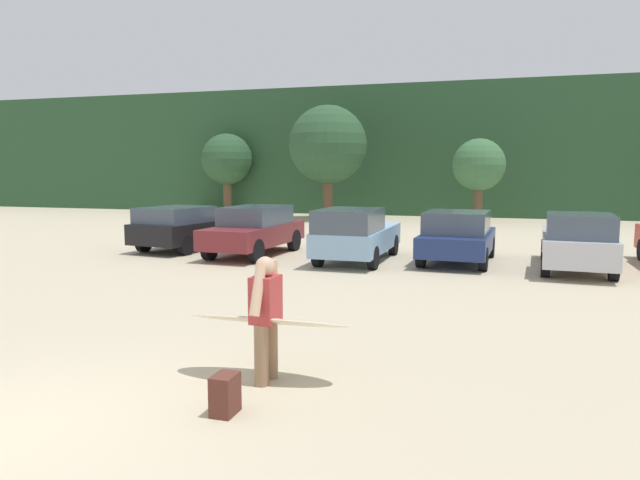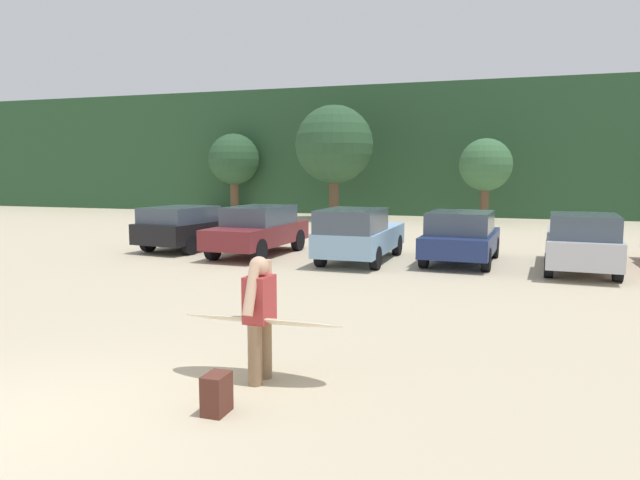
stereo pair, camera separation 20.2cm
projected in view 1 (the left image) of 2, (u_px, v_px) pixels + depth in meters
name	position (u px, v px, depth m)	size (l,w,h in m)	color
ground_plane	(19.00, 428.00, 6.15)	(120.00, 120.00, 0.00)	#C1B293
hillside_ridge	(431.00, 153.00, 39.59)	(108.00, 12.00, 7.64)	#284C2D
tree_far_right	(227.00, 160.00, 36.40)	(3.14, 3.14, 4.91)	brown
tree_center	(328.00, 145.00, 31.48)	(4.17, 4.17, 6.12)	brown
tree_center_left	(479.00, 165.00, 29.55)	(2.62, 2.62, 4.25)	brown
parked_car_black	(188.00, 227.00, 19.98)	(2.49, 4.66, 1.47)	black
parked_car_maroon	(255.00, 229.00, 18.56)	(1.94, 4.38, 1.54)	maroon
parked_car_sky_blue	(356.00, 234.00, 17.15)	(1.82, 4.41, 1.60)	#84ADD1
parked_car_navy	(458.00, 236.00, 17.01)	(2.04, 4.07, 1.51)	navy
parked_car_silver	(577.00, 241.00, 15.68)	(1.98, 4.75, 1.57)	silver
person_adult	(266.00, 312.00, 7.41)	(0.32, 0.68, 1.61)	#8C6B4C
surfboard_cream	(268.00, 321.00, 7.52)	(2.17, 0.66, 0.26)	beige
backpack_dropped	(225.00, 394.00, 6.48)	(0.24, 0.34, 0.45)	#592D23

